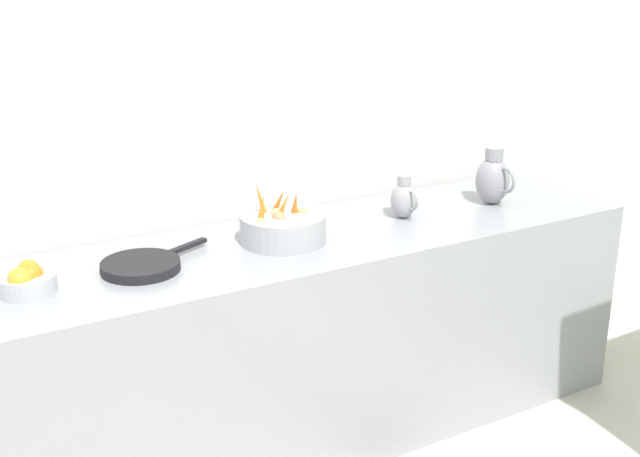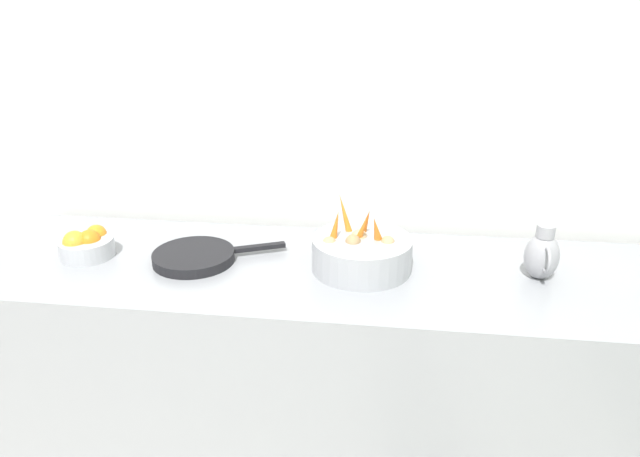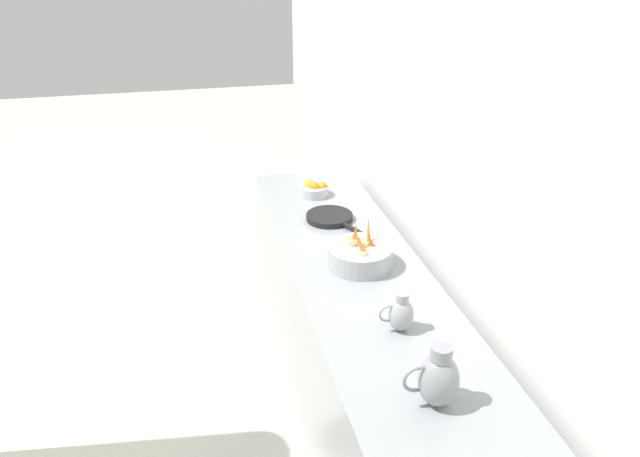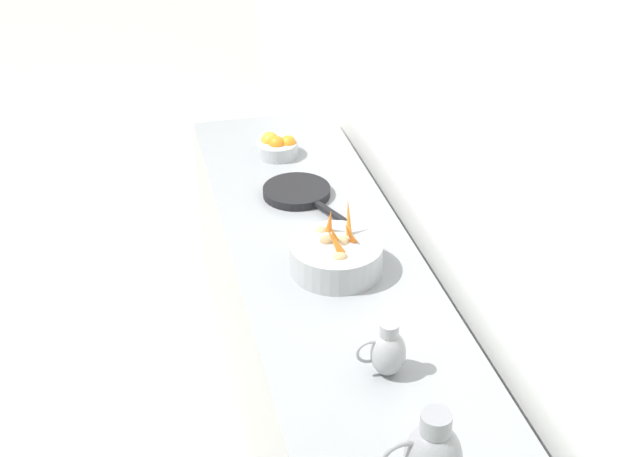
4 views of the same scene
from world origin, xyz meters
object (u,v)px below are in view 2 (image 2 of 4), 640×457
object	(u,v)px
vegetable_colander	(361,253)
orange_bowl	(87,244)
skillet_on_counter	(195,256)
metal_pitcher_short	(542,255)

from	to	relation	value
vegetable_colander	orange_bowl	distance (m)	0.95
skillet_on_counter	orange_bowl	bearing A→B (deg)	-89.02
orange_bowl	skillet_on_counter	xyz separation A→B (m)	(-0.01, 0.39, -0.03)
metal_pitcher_short	skillet_on_counter	world-z (taller)	metal_pitcher_short
vegetable_colander	metal_pitcher_short	xyz separation A→B (m)	(-0.01, 0.58, 0.02)
vegetable_colander	skillet_on_counter	distance (m)	0.57
vegetable_colander	skillet_on_counter	bearing A→B (deg)	-88.40
skillet_on_counter	metal_pitcher_short	bearing A→B (deg)	91.14
metal_pitcher_short	skillet_on_counter	size ratio (longest dim) A/B	0.42
metal_pitcher_short	skillet_on_counter	xyz separation A→B (m)	(0.02, -1.14, -0.06)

